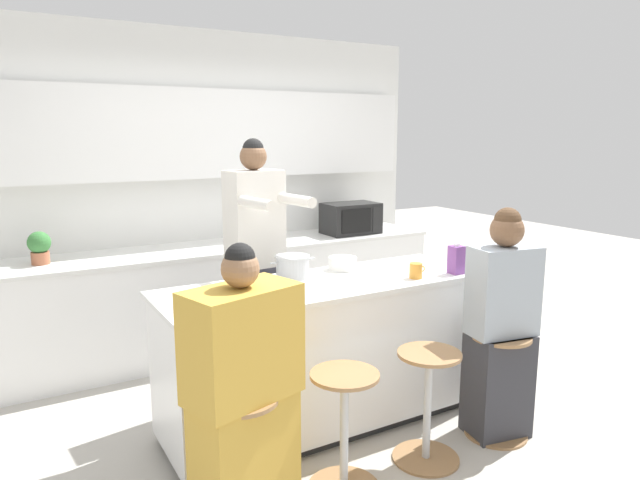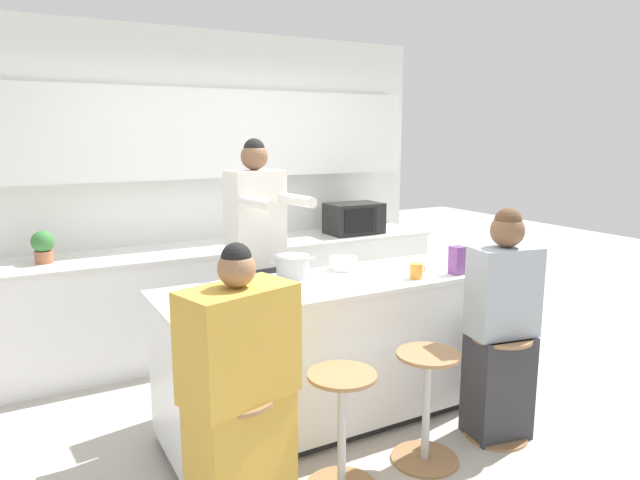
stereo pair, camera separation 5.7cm
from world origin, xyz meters
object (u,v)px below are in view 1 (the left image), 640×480
object	(u,v)px
kitchen_island	(326,353)
potted_plant	(39,246)
microwave	(351,218)
person_wrapped_blanket	(244,399)
person_seated_near	(501,333)
bar_stool_leftmost	(242,458)
fruit_bowl	(343,263)
bar_stool_rightmost	(498,383)
juice_carton	(456,260)
cooking_pot	(293,267)
coffee_cup_near	(416,271)
person_cooking	(256,271)
bar_stool_center_left	(344,429)
bar_stool_center_right	(428,404)

from	to	relation	value
kitchen_island	potted_plant	xyz separation A→B (m)	(-1.46, 1.59, 0.55)
microwave	potted_plant	xyz separation A→B (m)	(-2.66, 0.05, -0.01)
person_wrapped_blanket	person_seated_near	distance (m)	1.66
bar_stool_leftmost	fruit_bowl	bearing A→B (deg)	38.01
bar_stool_rightmost	potted_plant	xyz separation A→B (m)	(-2.29, 2.25, 0.69)
bar_stool_leftmost	juice_carton	distance (m)	1.85
cooking_pot	coffee_cup_near	world-z (taller)	cooking_pot
person_cooking	coffee_cup_near	world-z (taller)	person_cooking
coffee_cup_near	potted_plant	size ratio (longest dim) A/B	0.48
bar_stool_rightmost	person_cooking	xyz separation A→B (m)	(-1.04, 1.24, 0.56)
juice_carton	cooking_pot	bearing A→B (deg)	155.92
fruit_bowl	microwave	world-z (taller)	microwave
bar_stool_center_left	person_wrapped_blanket	bearing A→B (deg)	178.89
bar_stool_rightmost	cooking_pot	bearing A→B (deg)	138.57
bar_stool_leftmost	person_seated_near	distance (m)	1.70
fruit_bowl	coffee_cup_near	size ratio (longest dim) A/B	1.64
kitchen_island	person_cooking	distance (m)	0.75
coffee_cup_near	microwave	size ratio (longest dim) A/B	0.22
person_seated_near	cooking_pot	bearing A→B (deg)	149.85
kitchen_island	potted_plant	distance (m)	2.23
person_cooking	cooking_pot	size ratio (longest dim) A/B	5.84
cooking_pot	potted_plant	xyz separation A→B (m)	(-1.33, 1.41, 0.02)
kitchen_island	person_wrapped_blanket	size ratio (longest dim) A/B	1.52
coffee_cup_near	kitchen_island	bearing A→B (deg)	158.78
person_seated_near	coffee_cup_near	xyz separation A→B (m)	(-0.31, 0.44, 0.33)
bar_stool_rightmost	person_cooking	world-z (taller)	person_cooking
juice_carton	coffee_cup_near	bearing A→B (deg)	173.11
juice_carton	microwave	xyz separation A→B (m)	(0.35, 1.79, 0.01)
person_seated_near	cooking_pot	size ratio (longest dim) A/B	4.58
person_wrapped_blanket	juice_carton	size ratio (longest dim) A/B	6.87
bar_stool_rightmost	potted_plant	size ratio (longest dim) A/B	2.68
bar_stool_center_right	person_wrapped_blanket	world-z (taller)	person_wrapped_blanket
kitchen_island	coffee_cup_near	distance (m)	0.77
bar_stool_center_left	bar_stool_rightmost	distance (m)	1.11
person_cooking	bar_stool_center_left	bearing A→B (deg)	-99.06
potted_plant	person_wrapped_blanket	bearing A→B (deg)	-73.93
coffee_cup_near	microwave	xyz separation A→B (m)	(0.66, 1.75, 0.06)
bar_stool_center_left	potted_plant	bearing A→B (deg)	117.81
person_seated_near	potted_plant	distance (m)	3.23
person_wrapped_blanket	coffee_cup_near	world-z (taller)	person_wrapped_blanket
bar_stool_center_right	fruit_bowl	size ratio (longest dim) A/B	3.45
coffee_cup_near	person_seated_near	bearing A→B (deg)	-54.94
bar_stool_rightmost	coffee_cup_near	world-z (taller)	coffee_cup_near
fruit_bowl	coffee_cup_near	distance (m)	0.51
bar_stool_center_right	microwave	size ratio (longest dim) A/B	1.26
fruit_bowl	microwave	distance (m)	1.62
person_seated_near	coffee_cup_near	distance (m)	0.63
cooking_pot	person_cooking	bearing A→B (deg)	101.08
bar_stool_center_right	person_seated_near	size ratio (longest dim) A/B	0.46
person_cooking	coffee_cup_near	bearing A→B (deg)	-52.53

